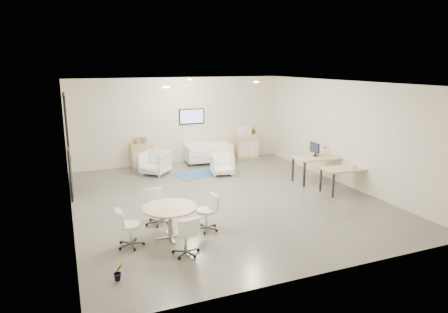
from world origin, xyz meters
TOP-DOWN VIEW (x-y plane):
  - room_shell at (0.00, 0.00)m, footprint 9.60×10.60m
  - glass_door at (-3.95, 2.51)m, footprint 0.09×1.90m
  - artwork at (-3.97, -1.60)m, footprint 0.05×0.54m
  - wall_tv at (0.50, 4.46)m, footprint 0.98×0.06m
  - ceiling_spots at (-0.20, 0.83)m, footprint 3.14×4.14m
  - sideboard_left at (-1.47, 4.27)m, footprint 0.79×0.41m
  - sideboard_right at (2.69, 4.24)m, footprint 0.96×0.46m
  - books at (-1.51, 4.27)m, footprint 0.46×0.14m
  - printer at (2.59, 4.25)m, footprint 0.45×0.38m
  - loveseat at (1.01, 4.06)m, footprint 1.80×0.98m
  - blue_rug at (0.12, 2.66)m, footprint 1.79×1.45m
  - armchair_left at (-1.23, 3.20)m, footprint 1.16×1.16m
  - armchair_right at (0.88, 2.29)m, footprint 0.88×0.85m
  - desk_rear at (3.39, 0.40)m, footprint 1.60×0.91m
  - desk_front at (3.52, -0.80)m, footprint 1.43×0.78m
  - monitor at (3.35, 0.55)m, footprint 0.20×0.50m
  - round_table at (-2.06, -1.98)m, footprint 1.16×1.16m
  - meeting_chairs at (-2.06, -1.98)m, footprint 2.37×2.37m
  - plant_cabinet at (3.01, 4.23)m, footprint 0.35×0.36m
  - plant_floor at (-3.35, -3.34)m, footprint 0.27×0.35m
  - cup at (3.65, -1.01)m, footprint 0.13×0.11m

SIDE VIEW (x-z plane):
  - blue_rug at x=0.12m, z-range 0.00..0.01m
  - plant_floor at x=-3.35m, z-range 0.00..0.14m
  - loveseat at x=1.01m, z-range 0.03..0.68m
  - armchair_right at x=0.88m, z-range 0.00..0.77m
  - meeting_chairs at x=-2.06m, z-range 0.00..0.82m
  - armchair_left at x=-1.23m, z-range 0.00..0.87m
  - sideboard_left at x=-1.47m, z-range 0.00..0.88m
  - sideboard_right at x=2.69m, z-range 0.00..0.96m
  - round_table at x=-2.06m, z-range 0.27..0.97m
  - desk_front at x=3.52m, z-range 0.29..1.01m
  - desk_rear at x=3.39m, z-range 0.32..1.12m
  - cup at x=3.65m, z-range 0.72..0.84m
  - books at x=-1.51m, z-range 0.89..1.11m
  - monitor at x=3.35m, z-range 0.82..1.26m
  - plant_cabinet at x=3.01m, z-range 0.96..1.19m
  - printer at x=2.59m, z-range 0.95..1.27m
  - glass_door at x=-3.95m, z-range 0.08..2.93m
  - artwork at x=-3.97m, z-range 1.03..2.07m
  - room_shell at x=0.00m, z-range -0.80..4.00m
  - wall_tv at x=0.50m, z-range 1.46..2.04m
  - ceiling_spots at x=-0.20m, z-range 3.17..3.20m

